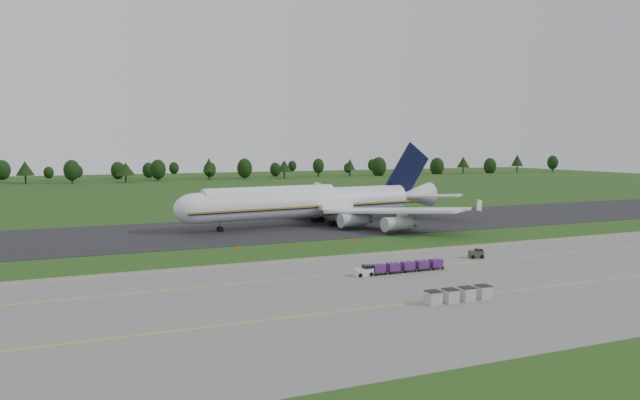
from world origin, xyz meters
name	(u,v)px	position (x,y,z in m)	size (l,w,h in m)	color
ground	(316,248)	(0.00, 0.00, 0.00)	(600.00, 600.00, 0.00)	#214514
apron	(420,288)	(0.00, -34.00, 0.03)	(300.00, 52.00, 0.06)	slate
taxiway	(266,229)	(0.00, 28.00, 0.04)	(300.00, 40.00, 0.08)	black
apron_markings	(392,278)	(0.00, -26.98, 0.06)	(300.00, 30.20, 0.01)	yellow
tree_line	(159,169)	(7.65, 218.94, 6.17)	(527.61, 21.13, 11.77)	black
aircraft	(311,202)	(11.51, 29.98, 5.47)	(68.43, 66.11, 19.16)	white
baggage_train	(399,267)	(2.55, -24.44, 0.85)	(14.40, 1.53, 1.47)	silver
utility_cart	(476,254)	(20.19, -19.45, 0.66)	(2.50, 1.87, 1.22)	#373928
uld_row	(459,295)	(0.50, -41.72, 0.88)	(8.84, 1.64, 1.62)	#AFAFAF
edge_markers	(299,244)	(-1.78, 4.17, 0.27)	(23.75, 0.30, 0.60)	#FD5208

